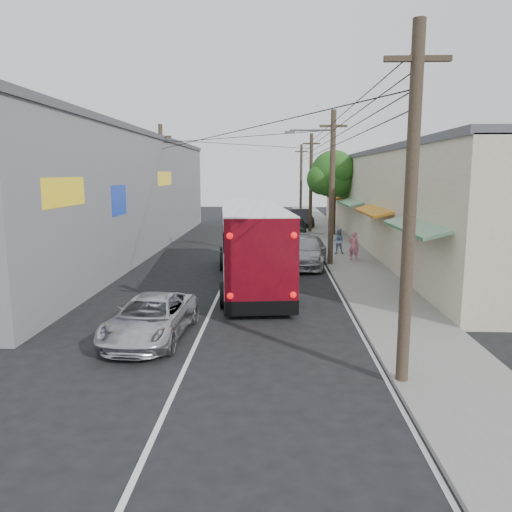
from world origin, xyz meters
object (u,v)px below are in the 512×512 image
(parked_suv, at_px, (305,252))
(pedestrian_far, at_px, (338,241))
(coach_bus, at_px, (251,243))
(parked_car_far, at_px, (300,218))
(jeepney, at_px, (150,318))
(pedestrian_near, at_px, (354,246))
(parked_car_mid, at_px, (294,226))

(parked_suv, xyz_separation_m, pedestrian_far, (2.16, 3.45, 0.12))
(coach_bus, relative_size, parked_car_far, 2.47)
(jeepney, xyz_separation_m, parked_car_far, (6.00, 31.35, 0.19))
(parked_car_far, bearing_deg, pedestrian_far, -92.11)
(jeepney, xyz_separation_m, parked_suv, (5.29, 12.00, 0.13))
(jeepney, xyz_separation_m, pedestrian_far, (7.45, 15.45, 0.25))
(coach_bus, relative_size, pedestrian_far, 8.09)
(coach_bus, distance_m, pedestrian_near, 7.66)
(parked_suv, height_order, parked_car_far, parked_car_far)
(coach_bus, height_order, parked_suv, coach_bus)
(pedestrian_near, bearing_deg, coach_bus, 60.00)
(coach_bus, xyz_separation_m, parked_suv, (2.70, 4.11, -1.03))
(jeepney, relative_size, pedestrian_far, 2.99)
(coach_bus, distance_m, parked_suv, 5.03)
(parked_car_far, relative_size, pedestrian_far, 3.28)
(parked_suv, bearing_deg, pedestrian_far, 65.93)
(coach_bus, xyz_separation_m, parked_car_far, (3.41, 23.47, -0.98))
(parked_car_far, xyz_separation_m, pedestrian_far, (1.45, -15.91, 0.06))
(parked_car_far, relative_size, pedestrian_near, 3.14)
(parked_suv, bearing_deg, coach_bus, -115.32)
(coach_bus, xyz_separation_m, pedestrian_far, (4.86, 7.56, -0.92))
(coach_bus, distance_m, pedestrian_far, 9.03)
(jeepney, distance_m, pedestrian_near, 15.46)
(parked_car_far, xyz_separation_m, pedestrian_near, (2.02, -18.13, 0.09))
(pedestrian_near, xyz_separation_m, pedestrian_far, (-0.57, 2.22, -0.03))
(coach_bus, height_order, parked_car_mid, coach_bus)
(coach_bus, height_order, jeepney, coach_bus)
(coach_bus, relative_size, pedestrian_near, 7.75)
(pedestrian_far, bearing_deg, coach_bus, 68.78)
(parked_car_mid, distance_m, parked_car_far, 6.41)
(parked_car_mid, relative_size, parked_car_far, 0.88)
(parked_suv, bearing_deg, pedestrian_near, 32.12)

